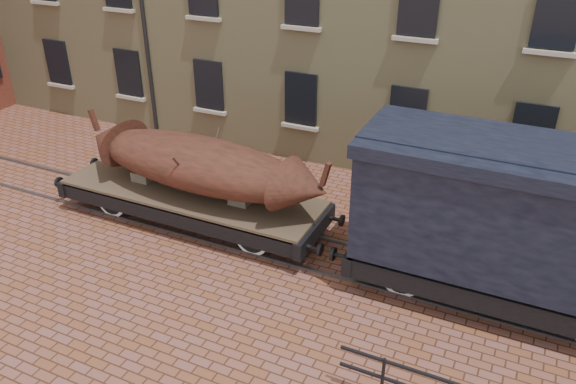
% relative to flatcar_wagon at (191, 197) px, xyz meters
% --- Properties ---
extents(ground, '(90.00, 90.00, 0.00)m').
position_rel_flatcar_wagon_xyz_m(ground, '(3.53, 0.00, -0.78)').
color(ground, brown).
extents(rail_track, '(30.00, 1.52, 0.06)m').
position_rel_flatcar_wagon_xyz_m(rail_track, '(3.53, 0.00, -0.75)').
color(rail_track, '#59595E').
rests_on(rail_track, ground).
extents(flatcar_wagon, '(8.25, 2.24, 1.24)m').
position_rel_flatcar_wagon_xyz_m(flatcar_wagon, '(0.00, 0.00, 0.00)').
color(flatcar_wagon, brown).
rests_on(flatcar_wagon, ground).
extents(iron_boat, '(7.49, 2.42, 1.75)m').
position_rel_flatcar_wagon_xyz_m(iron_boat, '(0.34, 0.00, 1.09)').
color(iron_boat, '#59261D').
rests_on(iron_boat, flatcar_wagon).
extents(goods_van, '(7.25, 2.64, 3.75)m').
position_rel_flatcar_wagon_xyz_m(goods_van, '(8.03, 0.00, 1.57)').
color(goods_van, black).
rests_on(goods_van, ground).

